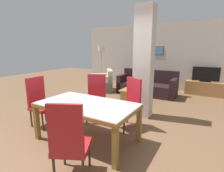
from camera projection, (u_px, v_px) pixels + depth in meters
The scene contains 15 objects.
ground_plane at pixel (88, 139), 3.36m from camera, with size 18.00×18.00×0.00m, color brown.
back_wall at pixel (161, 57), 7.30m from camera, with size 7.20×0.09×2.70m.
divider_pillar at pixel (144, 63), 4.26m from camera, with size 0.44×0.33×2.70m.
dining_table at pixel (87, 110), 3.23m from camera, with size 1.82×1.01×0.73m.
dining_chair_far_left at pixel (96, 96), 4.24m from camera, with size 0.61×0.61×1.09m.
dining_chair_far_right at pixel (129, 103), 3.77m from camera, with size 0.62×0.62×1.09m.
dining_chair_head_left at pixel (40, 101), 3.89m from camera, with size 0.46×0.46×1.09m.
dining_chair_near_right at pixel (69, 141), 2.23m from camera, with size 0.61×0.61×1.09m.
sofa at pixel (147, 86), 6.57m from camera, with size 2.12×0.86×0.91m.
armchair at pixel (103, 83), 7.12m from camera, with size 1.23×1.25×0.85m.
coffee_table at pixel (133, 96), 5.70m from camera, with size 0.78×0.58×0.38m.
bottle at pixel (137, 87), 5.55m from camera, with size 0.08×0.08×0.28m.
tv_stand at pixel (204, 88), 6.46m from camera, with size 1.29×0.40×0.50m.
tv_screen at pixel (206, 75), 6.35m from camera, with size 0.90×0.23×0.54m.
floor_lamp at pixel (101, 52), 7.96m from camera, with size 0.30×0.30×1.80m.
Camera 1 is at (1.94, -2.41, 1.73)m, focal length 28.00 mm.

